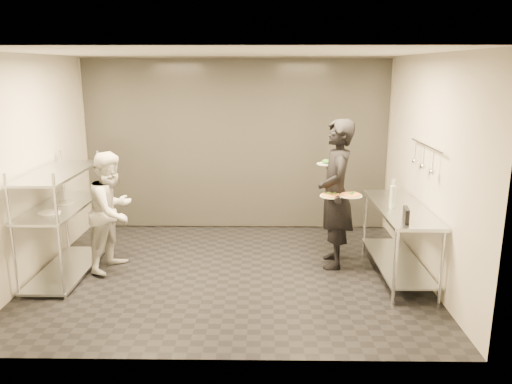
{
  "coord_description": "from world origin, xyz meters",
  "views": [
    {
      "loc": [
        0.43,
        -6.1,
        2.63
      ],
      "look_at": [
        0.35,
        0.02,
        1.1
      ],
      "focal_mm": 35.0,
      "sensor_mm": 36.0,
      "label": 1
    }
  ],
  "objects_px": {
    "pos_monitor": "(406,215)",
    "bottle_dark": "(393,196)",
    "waiter": "(336,194)",
    "salad_plate": "(326,162)",
    "pizza_plate_near": "(331,195)",
    "chef": "(112,211)",
    "pizza_plate_far": "(351,195)",
    "bottle_green": "(393,197)",
    "bottle_clear": "(393,187)",
    "prep_counter": "(399,229)",
    "pass_rack": "(62,217)"
  },
  "relations": [
    {
      "from": "pizza_plate_near",
      "to": "bottle_green",
      "type": "relative_size",
      "value": 1.02
    },
    {
      "from": "salad_plate",
      "to": "pos_monitor",
      "type": "relative_size",
      "value": 1.1
    },
    {
      "from": "pass_rack",
      "to": "bottle_dark",
      "type": "relative_size",
      "value": 7.6
    },
    {
      "from": "chef",
      "to": "pos_monitor",
      "type": "relative_size",
      "value": 6.84
    },
    {
      "from": "chef",
      "to": "pizza_plate_near",
      "type": "distance_m",
      "value": 2.87
    },
    {
      "from": "chef",
      "to": "pizza_plate_near",
      "type": "bearing_deg",
      "value": -72.91
    },
    {
      "from": "waiter",
      "to": "chef",
      "type": "distance_m",
      "value": 2.96
    },
    {
      "from": "waiter",
      "to": "salad_plate",
      "type": "height_order",
      "value": "waiter"
    },
    {
      "from": "prep_counter",
      "to": "chef",
      "type": "height_order",
      "value": "chef"
    },
    {
      "from": "chef",
      "to": "pos_monitor",
      "type": "bearing_deg",
      "value": -84.92
    },
    {
      "from": "bottle_green",
      "to": "bottle_dark",
      "type": "xyz_separation_m",
      "value": [
        0.05,
        0.19,
        -0.03
      ]
    },
    {
      "from": "chef",
      "to": "pizza_plate_far",
      "type": "height_order",
      "value": "chef"
    },
    {
      "from": "waiter",
      "to": "bottle_dark",
      "type": "relative_size",
      "value": 9.45
    },
    {
      "from": "bottle_green",
      "to": "prep_counter",
      "type": "bearing_deg",
      "value": 16.0
    },
    {
      "from": "pass_rack",
      "to": "salad_plate",
      "type": "bearing_deg",
      "value": 10.72
    },
    {
      "from": "waiter",
      "to": "bottle_clear",
      "type": "bearing_deg",
      "value": 112.88
    },
    {
      "from": "waiter",
      "to": "pizza_plate_near",
      "type": "relative_size",
      "value": 6.97
    },
    {
      "from": "prep_counter",
      "to": "chef",
      "type": "distance_m",
      "value": 3.74
    },
    {
      "from": "pizza_plate_far",
      "to": "bottle_green",
      "type": "xyz_separation_m",
      "value": [
        0.5,
        -0.12,
        0.01
      ]
    },
    {
      "from": "pizza_plate_far",
      "to": "bottle_dark",
      "type": "relative_size",
      "value": 1.38
    },
    {
      "from": "chef",
      "to": "bottle_clear",
      "type": "distance_m",
      "value": 3.82
    },
    {
      "from": "pos_monitor",
      "to": "bottle_green",
      "type": "height_order",
      "value": "bottle_green"
    },
    {
      "from": "prep_counter",
      "to": "pass_rack",
      "type": "bearing_deg",
      "value": -179.97
    },
    {
      "from": "bottle_clear",
      "to": "pos_monitor",
      "type": "bearing_deg",
      "value": -97.94
    },
    {
      "from": "pass_rack",
      "to": "pos_monitor",
      "type": "bearing_deg",
      "value": -8.74
    },
    {
      "from": "salad_plate",
      "to": "bottle_dark",
      "type": "relative_size",
      "value": 1.21
    },
    {
      "from": "bottle_dark",
      "to": "salad_plate",
      "type": "bearing_deg",
      "value": 148.34
    },
    {
      "from": "pizza_plate_near",
      "to": "pos_monitor",
      "type": "distance_m",
      "value": 1.08
    },
    {
      "from": "pizza_plate_far",
      "to": "bottle_green",
      "type": "height_order",
      "value": "bottle_green"
    },
    {
      "from": "pizza_plate_far",
      "to": "bottle_green",
      "type": "distance_m",
      "value": 0.52
    },
    {
      "from": "pass_rack",
      "to": "pos_monitor",
      "type": "xyz_separation_m",
      "value": [
        4.21,
        -0.65,
        0.23
      ]
    },
    {
      "from": "waiter",
      "to": "salad_plate",
      "type": "xyz_separation_m",
      "value": [
        -0.1,
        0.32,
        0.37
      ]
    },
    {
      "from": "chef",
      "to": "bottle_green",
      "type": "xyz_separation_m",
      "value": [
        3.61,
        -0.21,
        0.27
      ]
    },
    {
      "from": "pass_rack",
      "to": "waiter",
      "type": "distance_m",
      "value": 3.57
    },
    {
      "from": "pizza_plate_far",
      "to": "pos_monitor",
      "type": "relative_size",
      "value": 1.26
    },
    {
      "from": "salad_plate",
      "to": "bottle_dark",
      "type": "distance_m",
      "value": 1.01
    },
    {
      "from": "prep_counter",
      "to": "bottle_dark",
      "type": "relative_size",
      "value": 8.55
    },
    {
      "from": "prep_counter",
      "to": "chef",
      "type": "xyz_separation_m",
      "value": [
        -3.73,
        0.18,
        0.17
      ]
    },
    {
      "from": "bottle_dark",
      "to": "pos_monitor",
      "type": "bearing_deg",
      "value": -93.6
    },
    {
      "from": "bottle_green",
      "to": "chef",
      "type": "bearing_deg",
      "value": 176.67
    },
    {
      "from": "prep_counter",
      "to": "waiter",
      "type": "bearing_deg",
      "value": 157.03
    },
    {
      "from": "pizza_plate_near",
      "to": "salad_plate",
      "type": "distance_m",
      "value": 0.62
    },
    {
      "from": "pos_monitor",
      "to": "bottle_dark",
      "type": "distance_m",
      "value": 0.8
    },
    {
      "from": "chef",
      "to": "pizza_plate_near",
      "type": "relative_size",
      "value": 5.56
    },
    {
      "from": "pos_monitor",
      "to": "salad_plate",
      "type": "bearing_deg",
      "value": 127.85
    },
    {
      "from": "bottle_green",
      "to": "bottle_clear",
      "type": "bearing_deg",
      "value": 75.03
    },
    {
      "from": "pizza_plate_far",
      "to": "bottle_green",
      "type": "bearing_deg",
      "value": -13.85
    },
    {
      "from": "prep_counter",
      "to": "pizza_plate_near",
      "type": "xyz_separation_m",
      "value": [
        -0.87,
        0.13,
        0.41
      ]
    },
    {
      "from": "pass_rack",
      "to": "pizza_plate_near",
      "type": "distance_m",
      "value": 3.47
    },
    {
      "from": "pass_rack",
      "to": "bottle_clear",
      "type": "xyz_separation_m",
      "value": [
        4.39,
        0.64,
        0.26
      ]
    }
  ]
}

